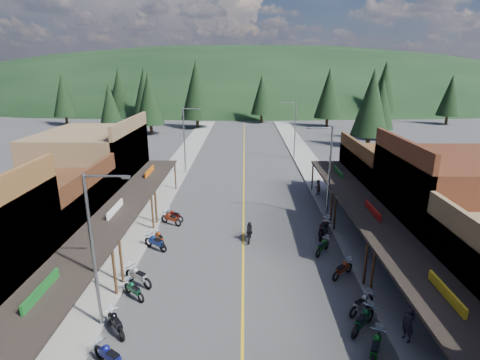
{
  "coord_description": "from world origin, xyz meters",
  "views": [
    {
      "loc": [
        0.06,
        -21.85,
        12.54
      ],
      "look_at": [
        -0.32,
        9.65,
        3.0
      ],
      "focal_mm": 28.0,
      "sensor_mm": 36.0,
      "label": 1
    }
  ],
  "objects_px": {
    "pine_11": "(372,103)",
    "bike_east_4": "(376,347)",
    "bike_east_10": "(324,225)",
    "shop_west_2": "(43,219)",
    "bike_west_4": "(110,355)",
    "shop_east_2": "(449,208)",
    "pine_7": "(119,89)",
    "bike_east_7": "(343,268)",
    "pine_8": "(110,109)",
    "bike_west_9": "(160,238)",
    "bike_west_10": "(171,218)",
    "pine_6": "(450,95)",
    "bike_east_9": "(324,229)",
    "bike_west_8": "(155,242)",
    "bike_west_11": "(174,215)",
    "streetlight_3": "(294,128)",
    "shop_east_3": "(393,180)",
    "bike_west_7": "(138,275)",
    "pine_3": "(262,95)",
    "pine_9": "(381,104)",
    "bike_east_8": "(323,246)",
    "pedestrian_east_b": "(317,187)",
    "streetlight_1": "(185,138)",
    "streetlight_2": "(328,169)",
    "bike_west_5": "(116,322)",
    "pedestrian_east_a": "(409,324)",
    "pine_4": "(329,93)",
    "bike_west_6": "(134,289)",
    "shop_west_3": "(95,169)",
    "pine_1": "(145,90)",
    "bike_east_6": "(362,303)",
    "pine_2": "(196,90)",
    "pine_10": "(149,99)",
    "rider_on_bike": "(249,232)",
    "streetlight_0": "(95,246)"
  },
  "relations": [
    {
      "from": "streetlight_3",
      "to": "pine_2",
      "type": "relative_size",
      "value": 0.57
    },
    {
      "from": "shop_west_2",
      "to": "pine_6",
      "type": "relative_size",
      "value": 0.99
    },
    {
      "from": "bike_west_5",
      "to": "bike_west_9",
      "type": "distance_m",
      "value": 9.57
    },
    {
      "from": "pine_6",
      "to": "bike_east_9",
      "type": "relative_size",
      "value": 4.85
    },
    {
      "from": "pine_6",
      "to": "bike_east_8",
      "type": "distance_m",
      "value": 74.37
    },
    {
      "from": "bike_east_9",
      "to": "bike_west_8",
      "type": "bearing_deg",
      "value": -144.15
    },
    {
      "from": "pine_3",
      "to": "bike_west_9",
      "type": "xyz_separation_m",
      "value": [
        -10.15,
        -62.88,
        -5.95
      ]
    },
    {
      "from": "shop_east_2",
      "to": "bike_west_5",
      "type": "xyz_separation_m",
      "value": [
        -19.99,
        -8.15,
        -2.93
      ]
    },
    {
      "from": "streetlight_2",
      "to": "pine_4",
      "type": "bearing_deg",
      "value": 78.01
    },
    {
      "from": "pine_2",
      "to": "bike_east_9",
      "type": "height_order",
      "value": "pine_2"
    },
    {
      "from": "pine_11",
      "to": "pedestrian_east_b",
      "type": "distance_m",
      "value": 27.73
    },
    {
      "from": "shop_west_2",
      "to": "pedestrian_east_b",
      "type": "height_order",
      "value": "shop_west_2"
    },
    {
      "from": "pine_3",
      "to": "streetlight_2",
      "type": "bearing_deg",
      "value": -87.09
    },
    {
      "from": "rider_on_bike",
      "to": "bike_east_7",
      "type": "bearing_deg",
      "value": -39.09
    },
    {
      "from": "shop_west_2",
      "to": "bike_west_4",
      "type": "xyz_separation_m",
      "value": [
        8.03,
        -10.37,
        -1.92
      ]
    },
    {
      "from": "pine_11",
      "to": "bike_east_10",
      "type": "xyz_separation_m",
      "value": [
        -13.68,
        -32.8,
        -6.52
      ]
    },
    {
      "from": "pine_1",
      "to": "bike_east_6",
      "type": "relative_size",
      "value": 6.2
    },
    {
      "from": "pine_9",
      "to": "bike_west_10",
      "type": "bearing_deg",
      "value": -128.08
    },
    {
      "from": "bike_east_8",
      "to": "bike_west_7",
      "type": "bearing_deg",
      "value": -125.97
    },
    {
      "from": "pine_7",
      "to": "bike_east_7",
      "type": "bearing_deg",
      "value": -63.68
    },
    {
      "from": "streetlight_3",
      "to": "bike_west_8",
      "type": "relative_size",
      "value": 3.74
    },
    {
      "from": "pine_8",
      "to": "bike_west_6",
      "type": "distance_m",
      "value": 46.67
    },
    {
      "from": "pine_6",
      "to": "bike_west_10",
      "type": "relative_size",
      "value": 5.33
    },
    {
      "from": "bike_west_9",
      "to": "bike_east_4",
      "type": "xyz_separation_m",
      "value": [
        12.07,
        -11.17,
        0.11
      ]
    },
    {
      "from": "bike_west_5",
      "to": "shop_west_2",
      "type": "bearing_deg",
      "value": 94.5
    },
    {
      "from": "bike_east_7",
      "to": "bike_west_4",
      "type": "bearing_deg",
      "value": -101.3
    },
    {
      "from": "shop_east_3",
      "to": "pine_8",
      "type": "distance_m",
      "value": 45.98
    },
    {
      "from": "shop_east_3",
      "to": "streetlight_3",
      "type": "bearing_deg",
      "value": 109.99
    },
    {
      "from": "shop_west_3",
      "to": "pedestrian_east_b",
      "type": "relative_size",
      "value": 7.02
    },
    {
      "from": "streetlight_3",
      "to": "bike_east_10",
      "type": "bearing_deg",
      "value": -91.47
    },
    {
      "from": "streetlight_1",
      "to": "bike_east_8",
      "type": "height_order",
      "value": "streetlight_1"
    },
    {
      "from": "pine_1",
      "to": "pine_6",
      "type": "height_order",
      "value": "pine_1"
    },
    {
      "from": "streetlight_2",
      "to": "pedestrian_east_b",
      "type": "xyz_separation_m",
      "value": [
        0.49,
        6.08,
        -3.53
      ]
    },
    {
      "from": "shop_east_3",
      "to": "bike_west_7",
      "type": "bearing_deg",
      "value": -145.9
    },
    {
      "from": "shop_east_3",
      "to": "bike_west_8",
      "type": "height_order",
      "value": "shop_east_3"
    },
    {
      "from": "shop_west_2",
      "to": "bike_east_4",
      "type": "xyz_separation_m",
      "value": [
        19.67,
        -9.75,
        -1.88
      ]
    },
    {
      "from": "bike_west_8",
      "to": "bike_west_9",
      "type": "bearing_deg",
      "value": 26.57
    },
    {
      "from": "streetlight_2",
      "to": "streetlight_3",
      "type": "distance_m",
      "value": 22.0
    },
    {
      "from": "shop_west_2",
      "to": "shop_east_2",
      "type": "xyz_separation_m",
      "value": [
        27.54,
        0.0,
        0.99
      ]
    },
    {
      "from": "pine_7",
      "to": "bike_west_10",
      "type": "xyz_separation_m",
      "value": [
        26.0,
        -69.28,
        -6.65
      ]
    },
    {
      "from": "pine_11",
      "to": "bike_east_4",
      "type": "height_order",
      "value": "pine_11"
    },
    {
      "from": "pine_9",
      "to": "pine_4",
      "type": "bearing_deg",
      "value": 111.8
    },
    {
      "from": "streetlight_0",
      "to": "pedestrian_east_a",
      "type": "xyz_separation_m",
      "value": [
        14.71,
        -1.02,
        -3.39
      ]
    },
    {
      "from": "pine_10",
      "to": "bike_east_8",
      "type": "relative_size",
      "value": 5.8
    },
    {
      "from": "bike_west_6",
      "to": "shop_west_2",
      "type": "bearing_deg",
      "value": 97.59
    },
    {
      "from": "shop_west_2",
      "to": "pine_4",
      "type": "bearing_deg",
      "value": 61.42
    },
    {
      "from": "pine_9",
      "to": "pedestrian_east_a",
      "type": "height_order",
      "value": "pine_9"
    },
    {
      "from": "shop_east_2",
      "to": "bike_west_10",
      "type": "relative_size",
      "value": 5.29
    },
    {
      "from": "bike_west_8",
      "to": "bike_west_11",
      "type": "bearing_deg",
      "value": 30.55
    },
    {
      "from": "pine_8",
      "to": "bike_west_9",
      "type": "distance_m",
      "value": 40.51
    }
  ]
}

